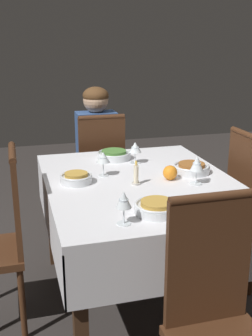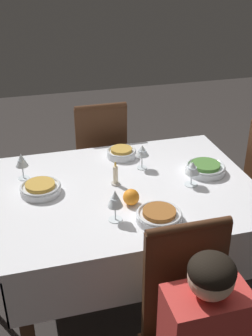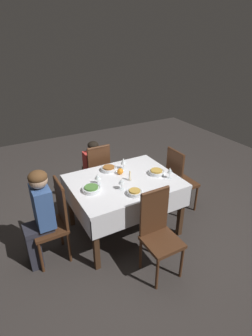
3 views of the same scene
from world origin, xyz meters
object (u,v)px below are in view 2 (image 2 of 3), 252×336
at_px(wine_glass_east, 22,161).
at_px(bowl_south, 121,153).
at_px(chair_north, 191,332).
at_px(bowl_north, 159,216).
at_px(bowl_west, 205,168).
at_px(wine_glass_south, 142,151).
at_px(wine_glass_west, 192,169).
at_px(wine_glass_north, 115,199).
at_px(chair_south, 100,162).
at_px(bowl_east, 41,188).
at_px(orange_fruit, 131,197).
at_px(candle_centerpiece, 115,176).
at_px(dining_table, 129,202).

height_order(wine_glass_east, bowl_south, wine_glass_east).
relative_size(chair_north, bowl_north, 4.70).
height_order(bowl_west, bowl_south, same).
xyz_separation_m(bowl_west, wine_glass_south, (0.32, -0.14, 0.08)).
relative_size(wine_glass_west, wine_glass_north, 0.86).
relative_size(bowl_north, wine_glass_south, 1.50).
bearing_deg(chair_north, chair_south, 91.56).
bearing_deg(bowl_east, orange_fruit, 151.85).
distance_m(bowl_north, candle_centerpiece, 0.39).
bearing_deg(candle_centerpiece, chair_north, 97.32).
height_order(bowl_west, orange_fruit, orange_fruit).
relative_size(bowl_east, orange_fruit, 2.58).
bearing_deg(wine_glass_east, wine_glass_south, 175.16).
relative_size(wine_glass_west, bowl_north, 0.64).
bearing_deg(wine_glass_north, bowl_west, -152.32).
distance_m(wine_glass_north, bowl_south, 0.65).
xyz_separation_m(wine_glass_east, orange_fruit, (-0.49, 0.39, -0.06)).
relative_size(chair_south, bowl_north, 4.70).
distance_m(wine_glass_east, candle_centerpiece, 0.50).
distance_m(chair_south, bowl_west, 0.89).
relative_size(wine_glass_west, wine_glass_south, 0.96).
relative_size(dining_table, bowl_north, 6.23).
height_order(chair_south, wine_glass_east, chair_south).
xyz_separation_m(dining_table, wine_glass_south, (-0.13, -0.18, 0.20)).
distance_m(bowl_west, wine_glass_west, 0.18).
relative_size(bowl_west, bowl_south, 1.26).
bearing_deg(bowl_south, candle_centerpiece, 69.79).
relative_size(wine_glass_west, orange_fruit, 1.69).
relative_size(chair_north, candle_centerpiece, 7.47).
relative_size(wine_glass_east, candle_centerpiece, 1.11).
distance_m(chair_south, wine_glass_south, 0.69).
bearing_deg(wine_glass_north, orange_fruit, -134.26).
relative_size(wine_glass_east, wine_glass_south, 1.05).
bearing_deg(wine_glass_east, orange_fruit, 141.02).
height_order(chair_north, wine_glass_east, chair_north).
xyz_separation_m(bowl_west, orange_fruit, (0.48, 0.20, 0.01)).
bearing_deg(bowl_west, bowl_south, -37.69).
height_order(chair_north, bowl_north, chair_north).
height_order(wine_glass_west, orange_fruit, wine_glass_west).
bearing_deg(wine_glass_west, bowl_east, -9.25).
xyz_separation_m(chair_south, bowl_north, (-0.05, 1.09, 0.26)).
bearing_deg(wine_glass_west, bowl_north, 44.28).
bearing_deg(bowl_north, wine_glass_south, -98.37).
height_order(wine_glass_north, candle_centerpiece, wine_glass_north).
height_order(bowl_south, wine_glass_south, wine_glass_south).
distance_m(wine_glass_north, orange_fruit, 0.17).
height_order(dining_table, wine_glass_west, wine_glass_west).
distance_m(wine_glass_east, wine_glass_south, 0.65).
height_order(wine_glass_west, bowl_north, wine_glass_west).
distance_m(bowl_north, wine_glass_north, 0.22).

